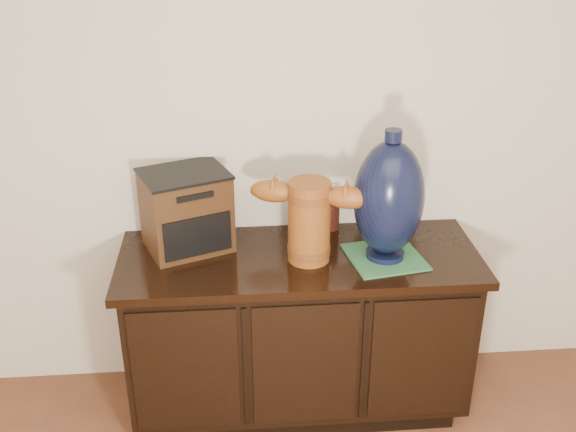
{
  "coord_description": "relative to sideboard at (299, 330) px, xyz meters",
  "views": [
    {
      "loc": [
        -0.24,
        -0.14,
        2.09
      ],
      "look_at": [
        -0.05,
        2.18,
        0.96
      ],
      "focal_mm": 42.0,
      "sensor_mm": 36.0,
      "label": 1
    }
  ],
  "objects": [
    {
      "name": "sideboard",
      "position": [
        0.0,
        0.0,
        0.0
      ],
      "size": [
        1.46,
        0.56,
        0.75
      ],
      "color": "black",
      "rests_on": "ground"
    },
    {
      "name": "terracotta_vessel",
      "position": [
        0.03,
        -0.03,
        0.56
      ],
      "size": [
        0.47,
        0.21,
        0.33
      ],
      "rotation": [
        0.0,
        0.0,
        -0.29
      ],
      "color": "#924F1A",
      "rests_on": "sideboard"
    },
    {
      "name": "tv_radio",
      "position": [
        -0.45,
        0.11,
        0.53
      ],
      "size": [
        0.41,
        0.37,
        0.33
      ],
      "rotation": [
        0.0,
        0.0,
        0.38
      ],
      "color": "#3A200E",
      "rests_on": "sideboard"
    },
    {
      "name": "green_mat",
      "position": [
        0.34,
        -0.05,
        0.37
      ],
      "size": [
        0.33,
        0.33,
        0.01
      ],
      "primitive_type": "cube",
      "rotation": [
        0.0,
        0.0,
        0.18
      ],
      "color": "#2D663C",
      "rests_on": "sideboard"
    },
    {
      "name": "lamp_base",
      "position": [
        0.34,
        -0.05,
        0.63
      ],
      "size": [
        0.32,
        0.32,
        0.53
      ],
      "rotation": [
        0.0,
        0.0,
        0.18
      ],
      "color": "black",
      "rests_on": "green_mat"
    },
    {
      "name": "spray_can",
      "position": [
        0.16,
        0.23,
        0.47
      ],
      "size": [
        0.07,
        0.07,
        0.2
      ],
      "color": "#51180D",
      "rests_on": "sideboard"
    }
  ]
}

